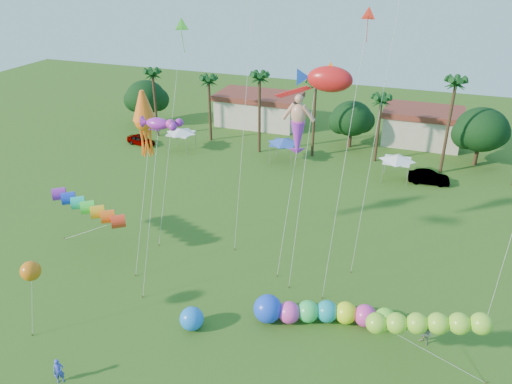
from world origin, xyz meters
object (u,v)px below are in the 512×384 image
(car_a, at_px, (141,140))
(caterpillar_inflatable, at_px, (319,312))
(blue_ball, at_px, (192,319))
(spectator_b, at_px, (426,334))
(spectator_a, at_px, (59,371))
(car_b, at_px, (429,177))

(car_a, xyz_separation_m, caterpillar_inflatable, (31.66, -27.43, 0.17))
(blue_ball, bearing_deg, spectator_b, 14.23)
(spectator_b, xyz_separation_m, caterpillar_inflatable, (-7.40, -0.29, 0.04))
(spectator_b, bearing_deg, blue_ball, -127.43)
(spectator_b, bearing_deg, car_a, -176.45)
(car_a, bearing_deg, spectator_b, -113.16)
(blue_ball, bearing_deg, car_a, 126.83)
(spectator_a, height_order, caterpillar_inflatable, caterpillar_inflatable)
(car_a, relative_size, spectator_b, 2.47)
(caterpillar_inflatable, bearing_deg, car_b, 62.08)
(spectator_b, bearing_deg, car_b, 130.43)
(car_a, xyz_separation_m, spectator_a, (17.74, -38.37, 0.17))
(spectator_b, bearing_deg, spectator_a, -113.90)
(car_a, relative_size, spectator_a, 2.37)
(car_b, relative_size, blue_ball, 2.66)
(spectator_b, height_order, blue_ball, blue_ball)
(caterpillar_inflatable, bearing_deg, spectator_b, -12.63)
(spectator_b, xyz_separation_m, blue_ball, (-15.75, -3.99, 0.02))
(car_a, height_order, spectator_a, spectator_a)
(car_b, height_order, spectator_b, spectator_b)
(spectator_a, height_order, spectator_b, spectator_a)
(car_a, xyz_separation_m, spectator_b, (39.07, -27.14, 0.13))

